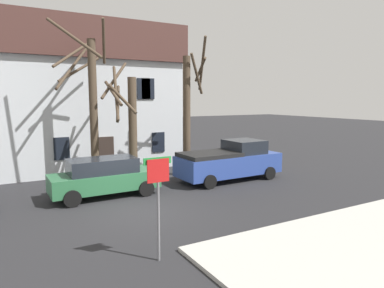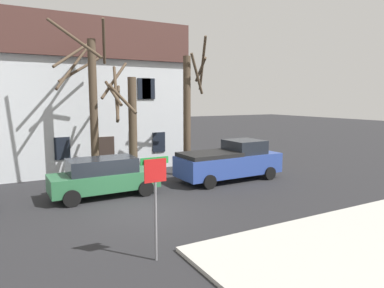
{
  "view_description": "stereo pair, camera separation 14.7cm",
  "coord_description": "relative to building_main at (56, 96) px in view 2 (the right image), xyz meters",
  "views": [
    {
      "loc": [
        -4.47,
        -12.09,
        4.23
      ],
      "look_at": [
        4.05,
        3.03,
        1.95
      ],
      "focal_mm": 32.56,
      "sensor_mm": 36.0,
      "label": 1
    },
    {
      "loc": [
        -4.34,
        -12.16,
        4.23
      ],
      "look_at": [
        4.05,
        3.03,
        1.95
      ],
      "focal_mm": 32.56,
      "sensor_mm": 36.0,
      "label": 2
    }
  ],
  "objects": [
    {
      "name": "ground_plane",
      "position": [
        1.3,
        -10.45,
        -4.39
      ],
      "size": [
        120.0,
        120.0,
        0.0
      ],
      "primitive_type": "plane",
      "color": "#262628"
    },
    {
      "name": "building_main",
      "position": [
        0.0,
        0.0,
        0.0
      ],
      "size": [
        14.54,
        7.0,
        8.6
      ],
      "color": "silver",
      "rests_on": "ground_plane"
    },
    {
      "name": "tree_bare_near",
      "position": [
        0.85,
        -5.46,
        -0.34
      ],
      "size": [
        2.74,
        3.74,
        7.9
      ],
      "color": "#4C3D2D",
      "rests_on": "ground_plane"
    },
    {
      "name": "tree_bare_mid",
      "position": [
        2.51,
        -6.17,
        -1.35
      ],
      "size": [
        1.78,
        2.66,
        6.08
      ],
      "color": "#4C3D2D",
      "rests_on": "ground_plane"
    },
    {
      "name": "tree_bare_far",
      "position": [
        5.91,
        -6.01,
        -0.84
      ],
      "size": [
        1.45,
        1.83,
        7.41
      ],
      "color": "#4C3D2D",
      "rests_on": "ground_plane"
    },
    {
      "name": "car_green_wagon",
      "position": [
        0.74,
        -7.86,
        -3.51
      ],
      "size": [
        4.59,
        2.0,
        1.68
      ],
      "color": "#2D6B42",
      "rests_on": "ground_plane"
    },
    {
      "name": "pickup_truck_blue",
      "position": [
        7.31,
        -7.94,
        -3.4
      ],
      "size": [
        5.58,
        2.4,
        2.04
      ],
      "color": "#2D4799",
      "rests_on": "ground_plane"
    },
    {
      "name": "street_sign_pole",
      "position": [
        0.33,
        -14.56,
        -2.46
      ],
      "size": [
        0.76,
        0.07,
        2.75
      ],
      "color": "slate",
      "rests_on": "ground_plane"
    }
  ]
}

